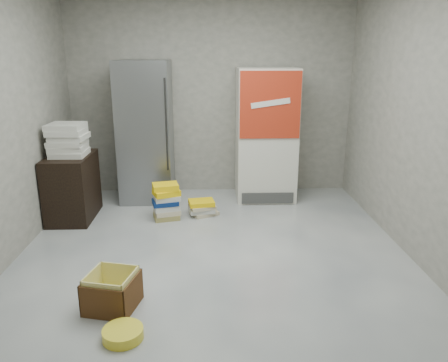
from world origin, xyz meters
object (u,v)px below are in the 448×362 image
(steel_fridge, at_px, (146,132))
(wood_shelf, at_px, (72,187))
(cardboard_box, at_px, (112,293))
(phonebook_stack_main, at_px, (166,202))
(coke_cooler, at_px, (266,135))

(steel_fridge, height_order, wood_shelf, steel_fridge)
(steel_fridge, relative_size, wood_shelf, 2.37)
(steel_fridge, relative_size, cardboard_box, 4.13)
(phonebook_stack_main, bearing_deg, cardboard_box, -118.14)
(wood_shelf, bearing_deg, steel_fridge, 41.31)
(steel_fridge, xyz_separation_m, phonebook_stack_main, (0.33, -0.81, -0.72))
(steel_fridge, bearing_deg, coke_cooler, -0.18)
(phonebook_stack_main, xyz_separation_m, cardboard_box, (-0.26, -1.96, -0.10))
(phonebook_stack_main, bearing_deg, coke_cooler, 10.77)
(steel_fridge, xyz_separation_m, wood_shelf, (-0.83, -0.73, -0.55))
(steel_fridge, distance_m, coke_cooler, 1.65)
(steel_fridge, distance_m, wood_shelf, 1.23)
(wood_shelf, height_order, cardboard_box, wood_shelf)
(phonebook_stack_main, relative_size, cardboard_box, 0.98)
(coke_cooler, bearing_deg, steel_fridge, 179.82)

